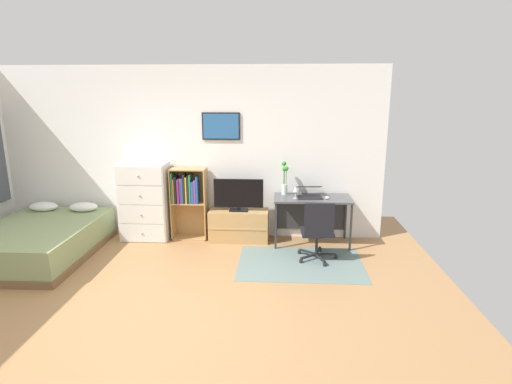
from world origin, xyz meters
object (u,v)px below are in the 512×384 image
object	(u,v)px
bamboo_vase	(285,180)
wine_glass	(295,190)
desk	(312,205)
computer_mouse	(327,198)
dresser	(145,202)
television	(238,195)
office_chair	(318,230)
tv_stand	(239,225)
bookshelf	(187,196)
laptop	(309,192)
bed	(40,240)

from	to	relation	value
bamboo_vase	wine_glass	size ratio (longest dim) A/B	2.90
desk	computer_mouse	size ratio (longest dim) A/B	11.17
dresser	television	world-z (taller)	dresser
office_chair	wine_glass	size ratio (longest dim) A/B	4.78
tv_stand	desk	size ratio (longest dim) A/B	0.80
dresser	television	size ratio (longest dim) A/B	1.59
bookshelf	television	distance (m)	0.82
tv_stand	wine_glass	xyz separation A→B (m)	(0.87, -0.17, 0.63)
bamboo_vase	laptop	bearing A→B (deg)	-15.11
wine_glass	computer_mouse	bearing A→B (deg)	1.56
computer_mouse	bookshelf	bearing A→B (deg)	174.83
dresser	wine_glass	size ratio (longest dim) A/B	6.81
television	bamboo_vase	distance (m)	0.76
dresser	wine_glass	xyz separation A→B (m)	(2.36, -0.15, 0.26)
bed	office_chair	bearing A→B (deg)	-0.32
bookshelf	computer_mouse	world-z (taller)	bookshelf
bed	wine_glass	bearing A→B (deg)	9.16
television	wine_glass	bearing A→B (deg)	-9.31
television	wine_glass	distance (m)	0.89
television	computer_mouse	bearing A→B (deg)	-5.52
bookshelf	wine_glass	world-z (taller)	bookshelf
desk	bamboo_vase	world-z (taller)	bamboo_vase
bed	bookshelf	xyz separation A→B (m)	(1.96, 0.86, 0.46)
bookshelf	dresser	bearing A→B (deg)	-175.02
bed	television	bearing A→B (deg)	14.99
computer_mouse	desk	bearing A→B (deg)	145.91
tv_stand	office_chair	xyz separation A→B (m)	(1.17, -0.77, 0.21)
office_chair	bamboo_vase	world-z (taller)	bamboo_vase
wine_glass	television	bearing A→B (deg)	170.69
bookshelf	bamboo_vase	bearing A→B (deg)	1.04
tv_stand	computer_mouse	bearing A→B (deg)	-6.45
bookshelf	computer_mouse	distance (m)	2.17
dresser	office_chair	bearing A→B (deg)	-15.93
dresser	office_chair	world-z (taller)	dresser
tv_stand	computer_mouse	distance (m)	1.45
desk	office_chair	xyz separation A→B (m)	(0.03, -0.76, -0.14)
desk	dresser	bearing A→B (deg)	-179.89
desk	bed	bearing A→B (deg)	-168.37
office_chair	tv_stand	bearing A→B (deg)	144.93
bed	television	xyz separation A→B (m)	(2.78, 0.79, 0.50)
dresser	tv_stand	distance (m)	1.53
desk	bamboo_vase	distance (m)	0.57
bed	desk	bearing A→B (deg)	10.68
dresser	tv_stand	bearing A→B (deg)	0.58
computer_mouse	bamboo_vase	xyz separation A→B (m)	(-0.64, 0.22, 0.22)
tv_stand	desk	xyz separation A→B (m)	(1.14, -0.01, 0.36)
bamboo_vase	wine_glass	distance (m)	0.30
television	office_chair	size ratio (longest dim) A/B	0.89
dresser	wine_glass	bearing A→B (deg)	-3.64
desk	bamboo_vase	xyz separation A→B (m)	(-0.43, 0.08, 0.38)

